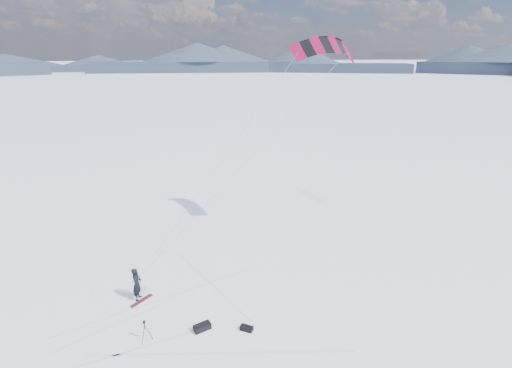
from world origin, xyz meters
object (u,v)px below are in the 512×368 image
object	(u,v)px
gear_bag_a	(202,327)
gear_bag_b	(247,328)
tripod	(145,328)
snowboard	(141,301)
snowkiter	(139,299)

from	to	relation	value
gear_bag_a	gear_bag_b	xyz separation A→B (m)	(2.13, -0.68, -0.04)
tripod	gear_bag_b	distance (m)	4.95
snowboard	tripod	xyz separation A→B (m)	(0.21, -3.21, 0.70)
snowboard	gear_bag_a	xyz separation A→B (m)	(2.94, -3.27, 0.15)
snowkiter	tripod	world-z (taller)	tripod
gear_bag_a	gear_bag_b	world-z (taller)	gear_bag_a
gear_bag_a	tripod	bearing A→B (deg)	162.96
snowboard	snowkiter	bearing A→B (deg)	81.17
snowkiter	gear_bag_b	world-z (taller)	snowkiter
tripod	gear_bag_a	world-z (taller)	tripod
snowboard	gear_bag_b	bearing A→B (deg)	-76.27
snowkiter	snowboard	world-z (taller)	snowkiter
snowboard	tripod	world-z (taller)	tripod
tripod	gear_bag_a	distance (m)	2.78
snowkiter	gear_bag_b	xyz separation A→B (m)	(5.21, -4.20, 0.13)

